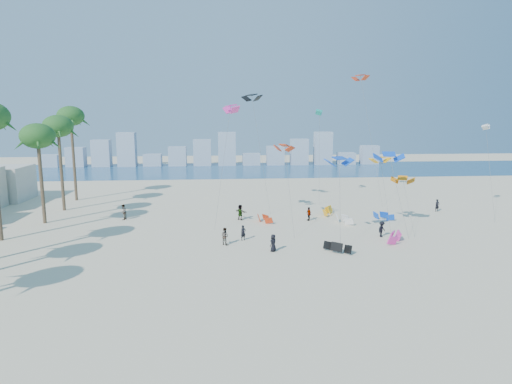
{
  "coord_description": "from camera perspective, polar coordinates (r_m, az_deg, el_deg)",
  "views": [
    {
      "loc": [
        -0.85,
        -27.63,
        12.14
      ],
      "look_at": [
        3.0,
        16.0,
        4.5
      ],
      "focal_mm": 30.26,
      "sensor_mm": 36.0,
      "label": 1
    }
  ],
  "objects": [
    {
      "name": "kitesurfers_far",
      "position": [
        48.99,
        1.05,
        -3.4
      ],
      "size": [
        40.48,
        15.6,
        1.86
      ],
      "color": "black",
      "rests_on": "ground"
    },
    {
      "name": "ground",
      "position": [
        30.19,
        -3.09,
        -13.83
      ],
      "size": [
        220.0,
        220.0,
        0.0
      ],
      "primitive_type": "plane",
      "color": "beige",
      "rests_on": "ground"
    },
    {
      "name": "grounded_kites",
      "position": [
        48.79,
        11.61,
        -4.17
      ],
      "size": [
        16.79,
        18.12,
        0.98
      ],
      "color": "black",
      "rests_on": "ground"
    },
    {
      "name": "distant_skyline",
      "position": [
        110.0,
        -5.22,
        5.13
      ],
      "size": [
        85.0,
        3.0,
        8.4
      ],
      "color": "#9EADBF",
      "rests_on": "ground"
    },
    {
      "name": "ocean",
      "position": [
        100.37,
        -4.53,
        2.92
      ],
      "size": [
        220.0,
        220.0,
        0.0
      ],
      "primitive_type": "plane",
      "color": "navy",
      "rests_on": "ground"
    },
    {
      "name": "kitesurfer_near",
      "position": [
        43.13,
        -1.7,
        -5.41
      ],
      "size": [
        0.66,
        0.57,
        1.52
      ],
      "primitive_type": "imported",
      "rotation": [
        0.0,
        0.0,
        0.44
      ],
      "color": "black",
      "rests_on": "ground"
    },
    {
      "name": "kitesurfer_mid",
      "position": [
        41.73,
        -4.16,
        -5.85
      ],
      "size": [
        1.03,
        1.01,
        1.68
      ],
      "primitive_type": "imported",
      "rotation": [
        0.0,
        0.0,
        2.46
      ],
      "color": "gray",
      "rests_on": "ground"
    },
    {
      "name": "flying_kites",
      "position": [
        52.12,
        9.72,
        9.08
      ],
      "size": [
        35.34,
        26.73,
        18.53
      ],
      "color": "blue",
      "rests_on": "ground"
    }
  ]
}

